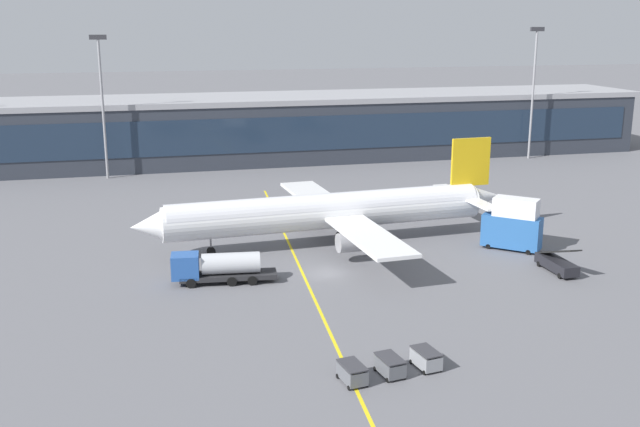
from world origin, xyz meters
TOP-DOWN VIEW (x-y plane):
  - ground_plane at (0.00, 0.00)m, footprint 700.00×700.00m
  - apron_lead_in_line at (-2.45, 2.00)m, footprint 6.16×79.81m
  - terminal_building at (0.25, 70.33)m, footprint 164.87×20.46m
  - main_airliner at (2.95, 10.49)m, footprint 47.02×37.36m
  - fuel_tanker at (-11.83, -0.14)m, footprint 11.00×3.63m
  - catering_lift at (23.61, 3.23)m, footprint 6.67×6.48m
  - belt_loader at (24.34, -5.48)m, footprint 2.00×6.91m
  - baggage_cart_0 at (-4.46, -24.82)m, footprint 1.98×2.86m
  - baggage_cart_1 at (-1.30, -24.33)m, footprint 1.98×2.86m
  - baggage_cart_2 at (1.86, -23.83)m, footprint 1.98×2.86m
  - apron_light_mast_0 at (56.57, 58.37)m, footprint 2.80×0.50m
  - apron_light_mast_2 at (-24.25, 58.37)m, footprint 2.80×0.50m

SIDE VIEW (x-z plane):
  - ground_plane at x=0.00m, z-range 0.00..0.00m
  - apron_lead_in_line at x=-2.45m, z-range 0.00..0.01m
  - baggage_cart_0 at x=-4.46m, z-range 0.04..1.52m
  - baggage_cart_1 at x=-1.30m, z-range 0.04..1.52m
  - baggage_cart_2 at x=1.86m, z-range 0.04..1.52m
  - belt_loader at x=24.34m, z-range -0.75..2.73m
  - fuel_tanker at x=-11.83m, z-range 0.12..3.37m
  - catering_lift at x=23.61m, z-range -0.08..6.22m
  - main_airliner at x=2.95m, z-range -1.88..10.33m
  - terminal_building at x=0.25m, z-range 0.02..12.40m
  - apron_light_mast_2 at x=-24.25m, z-range 2.00..26.28m
  - apron_light_mast_0 at x=56.57m, z-range 2.02..27.41m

